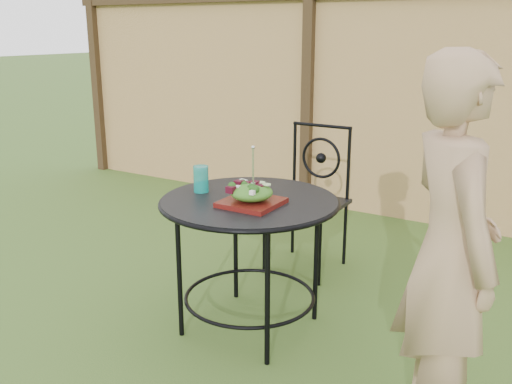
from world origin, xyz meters
TOP-DOWN VIEW (x-y plane):
  - ground at (0.00, 0.00)m, footprint 60.00×60.00m
  - fence at (-0.00, 2.19)m, footprint 8.00×0.12m
  - patio_table at (-0.53, -0.05)m, footprint 0.92×0.92m
  - patio_chair at (-0.64, 0.88)m, footprint 0.46×0.46m
  - diner at (0.53, -0.34)m, footprint 0.61×0.65m
  - salad_plate at (-0.47, -0.13)m, footprint 0.27×0.27m
  - salad at (-0.47, -0.13)m, footprint 0.21×0.21m
  - fork at (-0.46, -0.13)m, footprint 0.01×0.01m
  - drinking_glass at (-0.82, -0.06)m, footprint 0.08×0.08m

SIDE VIEW (x-z plane):
  - ground at x=0.00m, z-range 0.00..0.00m
  - patio_chair at x=-0.64m, z-range 0.03..0.98m
  - patio_table at x=-0.53m, z-range 0.22..0.95m
  - salad_plate at x=-0.47m, z-range 0.72..0.75m
  - diner at x=0.53m, z-range 0.00..1.50m
  - salad at x=-0.47m, z-range 0.75..0.83m
  - drinking_glass at x=-0.82m, z-range 0.72..0.86m
  - fork at x=-0.46m, z-range 0.83..1.01m
  - fence at x=0.00m, z-range 0.00..1.90m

